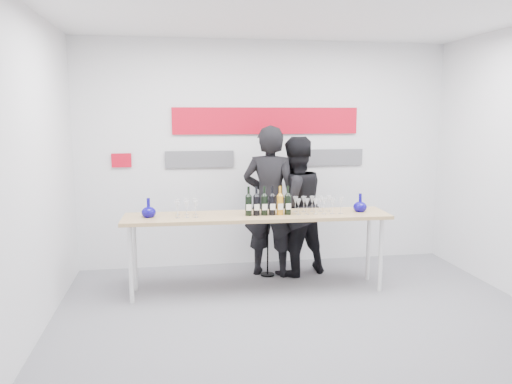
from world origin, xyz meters
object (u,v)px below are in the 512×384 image
(presenter_right, at_px, (294,206))
(mic_stand, at_px, (268,240))
(presenter_left, at_px, (270,201))
(tasting_table, at_px, (257,220))

(presenter_right, xyz_separation_m, mic_stand, (-0.34, -0.03, -0.42))
(mic_stand, bearing_deg, presenter_left, 63.60)
(tasting_table, height_order, mic_stand, mic_stand)
(tasting_table, height_order, presenter_right, presenter_right)
(presenter_left, height_order, presenter_right, presenter_left)
(mic_stand, bearing_deg, tasting_table, -100.82)
(presenter_right, distance_m, mic_stand, 0.54)
(presenter_right, height_order, mic_stand, presenter_right)
(tasting_table, relative_size, presenter_left, 1.60)
(presenter_left, bearing_deg, tasting_table, 88.37)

